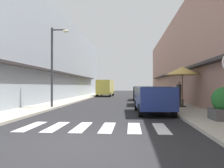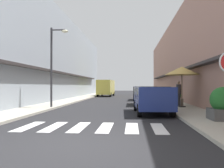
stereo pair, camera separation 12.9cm
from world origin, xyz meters
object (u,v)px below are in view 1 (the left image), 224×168
Objects in this scene: delivery_van at (105,87)px; cafe_umbrella at (182,71)px; pedestrian_walking_near at (179,93)px; parked_car_far at (142,91)px; planter_midblock at (177,99)px; street_lamp at (55,58)px; parked_car_near at (153,97)px; parked_car_mid at (146,93)px.

delivery_van is 19.59m from cafe_umbrella.
delivery_van is at bearing -153.24° from pedestrian_walking_near.
delivery_van is at bearing 118.87° from parked_car_far.
street_lamp is at bearing -166.57° from planter_midblock.
parked_car_near reaches higher than planter_midblock.
parked_car_near is 3.99m from cafe_umbrella.
pedestrian_walking_near reaches higher than parked_car_mid.
parked_car_far is at bearing 58.52° from street_lamp.
parked_car_mid is 3.72× the size of planter_midblock.
pedestrian_walking_near is (2.16, 3.84, 0.10)m from parked_car_near.
delivery_van is 18.70m from pedestrian_walking_near.
delivery_van is 19.12m from street_lamp.
cafe_umbrella reaches higher than planter_midblock.
street_lamp is (-6.20, 2.18, 2.41)m from parked_car_near.
street_lamp reaches higher than delivery_van.
street_lamp reaches higher than parked_car_near.
cafe_umbrella is at bearing -76.81° from parked_car_far.
parked_car_near is 4.41m from pedestrian_walking_near.
parked_car_near is 4.65m from planter_midblock.
parked_car_mid is at bearing 90.00° from parked_car_near.
parked_car_near is at bearing -126.89° from cafe_umbrella.
street_lamp is at bearing -74.15° from pedestrian_walking_near.
delivery_van is (-4.88, 8.85, 0.48)m from parked_car_far.
planter_midblock is at bearing -75.81° from parked_car_far.
pedestrian_walking_near is at bearing 60.63° from parked_car_near.
cafe_umbrella is 2.54× the size of planter_midblock.
parked_car_near is 12.31m from parked_car_far.
planter_midblock is at bearing -157.95° from pedestrian_walking_near.
delivery_van reaches higher than parked_car_far.
delivery_van is at bearing 111.22° from cafe_umbrella.
delivery_van is (-4.88, 15.44, 0.49)m from parked_car_mid.
cafe_umbrella is (2.20, -9.38, 1.57)m from parked_car_far.
pedestrian_walking_near is (0.10, -0.32, 0.44)m from planter_midblock.
street_lamp is (-6.20, -10.13, 2.41)m from parked_car_far.
parked_car_far is 9.76m from cafe_umbrella.
parked_car_mid is at bearing -90.00° from parked_car_far.
planter_midblock is (2.06, 4.15, -0.33)m from parked_car_near.
planter_midblock is 0.55m from pedestrian_walking_near.
cafe_umbrella is at bearing -68.78° from delivery_van.
parked_car_far is 12.12m from street_lamp.
parked_car_far is at bearing 90.00° from parked_car_mid.
street_lamp reaches higher than parked_car_far.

